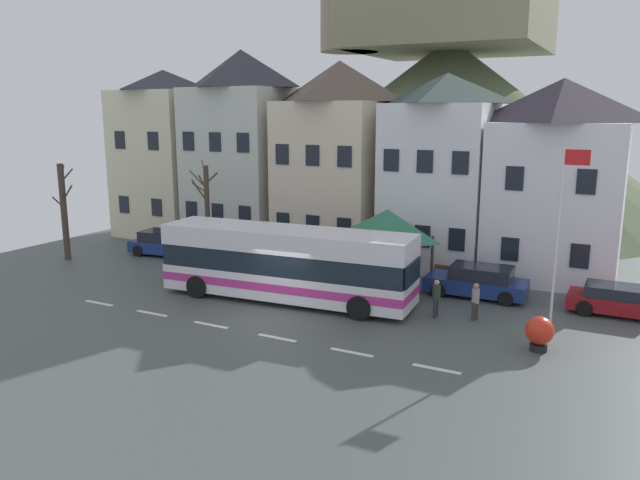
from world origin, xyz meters
TOP-DOWN VIEW (x-y plane):
  - ground_plane at (0.00, -0.00)m, footprint 40.00×60.00m
  - townhouse_00 at (-15.12, 11.71)m, footprint 5.47×5.49m
  - townhouse_01 at (-9.09, 11.78)m, footprint 5.79×5.62m
  - townhouse_02 at (-2.74, 12.23)m, footprint 5.62×6.52m
  - townhouse_03 at (3.44, 12.33)m, footprint 5.20×6.72m
  - townhouse_04 at (9.21, 11.71)m, footprint 6.04×5.48m
  - hilltop_castle at (-1.51, 29.45)m, footprint 36.63×36.63m
  - transit_bus at (-0.51, 2.38)m, footprint 11.40×3.37m
  - bus_shelter at (2.78, 5.86)m, footprint 3.60×3.60m
  - parked_car_00 at (-11.04, 6.64)m, footprint 4.35×2.35m
  - parked_car_01 at (12.61, 6.90)m, footprint 4.26×1.84m
  - parked_car_02 at (6.77, 6.82)m, footprint 4.44×2.07m
  - pedestrian_00 at (5.97, 3.14)m, footprint 0.32×0.34m
  - pedestrian_01 at (7.45, 3.53)m, footprint 0.30×0.37m
  - pedestrian_02 at (4.28, 4.49)m, footprint 0.29×0.30m
  - public_bench at (5.08, 8.09)m, footprint 1.46×0.48m
  - flagpole at (10.30, 3.97)m, footprint 0.95×0.10m
  - harbour_buoy at (10.17, 1.37)m, footprint 0.98×0.98m
  - bare_tree_00 at (-15.21, 3.25)m, footprint 1.50×1.14m
  - bare_tree_01 at (-7.99, 6.59)m, footprint 1.63×1.00m

SIDE VIEW (x-z plane):
  - ground_plane at x=0.00m, z-range -0.06..0.00m
  - public_bench at x=5.08m, z-range 0.03..0.90m
  - parked_car_01 at x=12.61m, z-range 0.00..1.21m
  - parked_car_00 at x=-11.04m, z-range -0.02..1.38m
  - parked_car_02 at x=6.77m, z-range -0.02..1.38m
  - harbour_buoy at x=10.17m, z-range 0.07..1.30m
  - pedestrian_01 at x=7.45m, z-range 0.03..1.55m
  - pedestrian_00 at x=5.97m, z-range 0.11..1.68m
  - pedestrian_02 at x=4.28m, z-range 0.06..1.74m
  - transit_bus at x=-0.51m, z-range 0.02..3.20m
  - bare_tree_00 at x=-15.21m, z-range 0.07..5.41m
  - bare_tree_01 at x=-7.99m, z-range 0.06..5.55m
  - bus_shelter at x=2.78m, z-range 1.18..4.96m
  - flagpole at x=10.30m, z-range 0.56..7.41m
  - townhouse_04 at x=9.21m, z-range 0.00..9.65m
  - townhouse_03 at x=3.44m, z-range 0.00..10.08m
  - townhouse_00 at x=-15.12m, z-range 0.00..10.73m
  - townhouse_02 at x=-2.74m, z-range 0.00..10.91m
  - townhouse_01 at x=-9.09m, z-range 0.00..11.74m
  - hilltop_castle at x=-1.51m, z-range -3.69..19.24m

